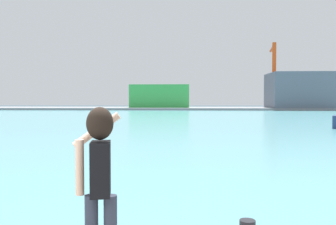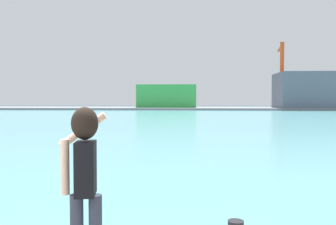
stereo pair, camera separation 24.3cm
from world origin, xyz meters
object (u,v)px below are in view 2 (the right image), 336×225
at_px(port_crane, 282,69).
at_px(person_photographer, 85,171).
at_px(warehouse_left, 167,96).
at_px(warehouse_right, 307,90).

bearing_deg(port_crane, person_photographer, -104.35).
relative_size(warehouse_left, port_crane, 0.92).
distance_m(person_photographer, warehouse_right, 92.02).
height_order(person_photographer, port_crane, port_crane).
xyz_separation_m(warehouse_left, warehouse_right, (34.91, -3.34, 1.38)).
bearing_deg(person_photographer, port_crane, -24.95).
height_order(warehouse_right, port_crane, port_crane).
bearing_deg(warehouse_left, port_crane, -1.18).
distance_m(person_photographer, warehouse_left, 90.94).
height_order(person_photographer, warehouse_right, warehouse_right).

